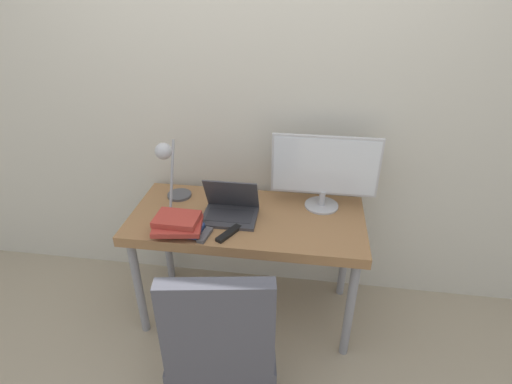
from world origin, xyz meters
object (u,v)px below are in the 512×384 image
(office_chair, at_px, (221,339))
(book_stack, at_px, (178,224))
(desk_lamp, at_px, (169,166))
(laptop, at_px, (230,209))
(monitor, at_px, (325,169))

(office_chair, bearing_deg, book_stack, 123.82)
(desk_lamp, xyz_separation_m, book_stack, (0.11, -0.25, -0.21))
(laptop, height_order, monitor, monitor)
(laptop, height_order, office_chair, office_chair)
(monitor, height_order, book_stack, monitor)
(monitor, bearing_deg, desk_lamp, -172.19)
(laptop, xyz_separation_m, book_stack, (-0.25, -0.19, 0.00))
(monitor, xyz_separation_m, office_chair, (-0.43, -0.88, -0.45))
(laptop, height_order, book_stack, laptop)
(office_chair, relative_size, book_stack, 3.51)
(desk_lamp, height_order, office_chair, desk_lamp)
(office_chair, bearing_deg, monitor, 64.01)
(monitor, height_order, desk_lamp, monitor)
(laptop, xyz_separation_m, monitor, (0.52, 0.19, 0.20))
(monitor, distance_m, desk_lamp, 0.89)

